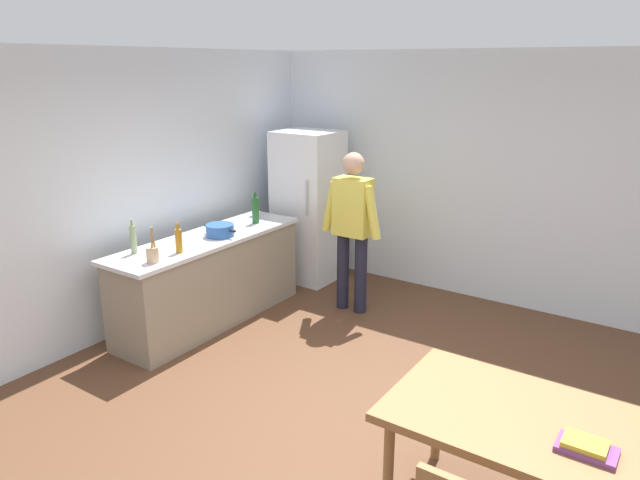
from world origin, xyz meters
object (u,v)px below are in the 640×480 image
Objects in this scene: person at (352,222)px; dining_table at (520,428)px; cooking_pot at (220,230)px; bottle_oil_amber at (179,240)px; bottle_wine_green at (255,210)px; bottle_vinegar_tall at (133,239)px; refrigerator at (308,207)px; book_stack at (586,447)px; utensil_jar at (153,254)px.

person is 3.20m from dining_table.
dining_table is 3.54m from cooking_pot.
bottle_wine_green is at bearing 94.04° from bottle_oil_amber.
bottle_vinegar_tall reaches higher than dining_table.
book_stack is at bearing -37.83° from refrigerator.
bottle_oil_amber is at bearing -84.39° from cooking_pot.
cooking_pot is 0.88m from bottle_vinegar_tall.
book_stack is (3.61, -0.74, -0.24)m from bottle_oil_amber.
bottle_oil_amber is 1.01× the size of book_stack.
refrigerator is 2.10m from bottle_oil_amber.
bottle_vinegar_tall is at bearing -142.40° from bottle_oil_amber.
bottle_oil_amber is (-0.02, 0.32, 0.04)m from utensil_jar.
refrigerator is at bearing 142.17° from book_stack.
utensil_jar reaches higher than cooking_pot.
utensil_jar is (-3.24, 0.29, 0.31)m from dining_table.
dining_table is at bearing -10.53° from bottle_oil_amber.
utensil_jar is at bearing -86.11° from bottle_wine_green.
person is 3.54m from book_stack.
utensil_jar is at bearing 174.95° from dining_table.
bottle_wine_green is 1.21× the size of bottle_oil_amber.
cooking_pot is at bearing 160.11° from dining_table.
dining_table is 5.03× the size of book_stack.
person reaches higher than bottle_vinegar_tall.
refrigerator is 4.50× the size of cooking_pot.
dining_table is at bearing -5.05° from utensil_jar.
refrigerator is 6.43× the size of bottle_oil_amber.
utensil_jar is at bearing -115.60° from person.
refrigerator is 1.10m from person.
bottle_vinegar_tall is at bearing 172.88° from book_stack.
bottle_wine_green is 1.06× the size of bottle_vinegar_tall.
person reaches higher than cooking_pot.
refrigerator reaches higher than book_stack.
bottle_wine_green is (-0.99, -0.37, 0.07)m from person.
bottle_vinegar_tall is (-0.32, -0.25, 0.02)m from bottle_oil_amber.
cooking_pot is 1.44× the size of book_stack.
bottle_vinegar_tall is at bearing 167.84° from utensil_jar.
bottle_vinegar_tall is 1.15× the size of book_stack.
person is 5.00× the size of bottle_wine_green.
utensil_jar is 1.14× the size of bottle_oil_amber.
person is at bearing 139.81° from book_stack.
book_stack is at bearing -19.98° from cooking_pot.
dining_table is at bearing 159.22° from book_stack.
cooking_pot is at bearing -135.69° from person.
cooking_pot is 0.60m from bottle_oil_amber.
refrigerator is 2.42m from utensil_jar.
dining_table is 5.00× the size of bottle_oil_amber.
person is at bearing 59.43° from bottle_oil_amber.
cooking_pot is at bearing 160.02° from book_stack.
bottle_wine_green reaches higher than bottle_vinegar_tall.
bottle_wine_green is at bearing -92.67° from refrigerator.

